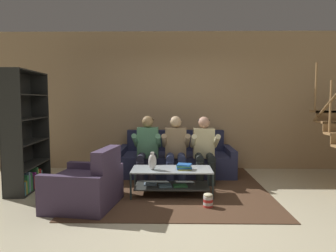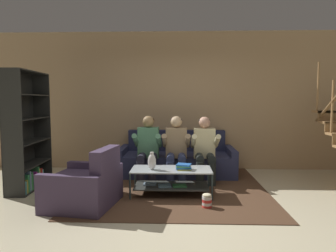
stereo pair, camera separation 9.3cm
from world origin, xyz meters
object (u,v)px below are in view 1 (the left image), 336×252
Objects in this scene: person_seated_middle at (176,146)px; bookshelf at (24,144)px; book_stack at (184,167)px; couch at (175,160)px; person_seated_right at (204,147)px; coffee_table at (171,178)px; person_seated_left at (147,146)px; armchair at (86,187)px; popcorn_tub at (208,200)px; vase at (152,161)px.

person_seated_middle is 0.61× the size of bookshelf.
person_seated_middle is 0.86m from book_stack.
couch is 1.91× the size of person_seated_middle.
person_seated_middle is at bearing -90.00° from couch.
person_seated_right reaches higher than coffee_table.
person_seated_left is 1.02m from person_seated_right.
person_seated_left is 0.97m from coffee_table.
book_stack is at bearing -85.10° from couch.
bookshelf reaches higher than person_seated_left.
armchair is 1.69m from popcorn_tub.
coffee_table reaches higher than popcorn_tub.
person_seated_middle is at bearing 84.50° from coffee_table.
armchair reaches higher than book_stack.
armchair is (-1.77, -1.31, -0.36)m from person_seated_right.
person_seated_middle reaches higher than armchair.
vase is 0.14× the size of bookshelf.
vase is (-0.36, -0.85, -0.10)m from person_seated_middle.
armchair reaches higher than coffee_table.
couch is 0.84m from person_seated_left.
book_stack is at bearing 1.78° from vase.
bookshelf is at bearing -170.55° from person_seated_right.
person_seated_left reaches higher than vase.
person_seated_right is (0.51, -0.56, 0.36)m from couch.
couch is at bearing 132.69° from person_seated_right.
person_seated_middle is (0.51, -0.00, -0.00)m from person_seated_left.
person_seated_right is at bearing -0.07° from person_seated_left.
bookshelf is at bearing 147.15° from armchair.
popcorn_tub is (0.43, -1.33, -0.54)m from person_seated_middle.
person_seated_middle is at bearing 66.67° from vase.
book_stack is 0.13× the size of bookshelf.
person_seated_middle reaches higher than couch.
bookshelf is at bearing 170.90° from vase.
popcorn_tub is at bearing -0.79° from armchair.
popcorn_tub is (0.43, -1.89, -0.18)m from couch.
couch is 2.76m from bookshelf.
coffee_table is (-0.59, -0.79, -0.36)m from person_seated_right.
person_seated_left is 2.06m from bookshelf.
armchair is (-0.74, -1.31, -0.37)m from person_seated_left.
armchair is at bearing -156.18° from coffee_table.
book_stack reaches higher than coffee_table.
popcorn_tub is (0.51, -0.54, -0.17)m from coffee_table.
person_seated_left is at bearing 118.94° from coffee_table.
person_seated_middle is at bearing -0.03° from person_seated_left.
person_seated_middle is at bearing 179.90° from person_seated_right.
bookshelf is at bearing -165.81° from person_seated_left.
person_seated_left is at bearing 99.90° from vase.
person_seated_right is at bearing 86.53° from popcorn_tub.
vase is (-0.88, -0.84, -0.10)m from person_seated_right.
person_seated_middle is 1.14× the size of armchair.
person_seated_left is at bearing 125.31° from popcorn_tub.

